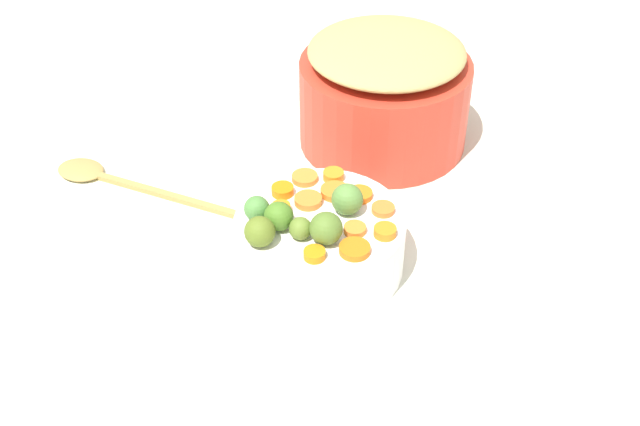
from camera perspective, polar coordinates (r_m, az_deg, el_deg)
tabletop at (r=1.09m, az=-0.87°, el=-3.42°), size 2.40×2.40×0.02m
serving_bowl_carrots at (r=1.05m, az=-0.00°, el=-2.12°), size 0.22×0.22×0.08m
metal_pot at (r=1.27m, az=4.55°, el=7.78°), size 0.26×0.26×0.14m
stuffing_mound at (r=1.23m, az=4.76°, el=11.33°), size 0.24×0.24×0.04m
carrot_slice_0 at (r=1.00m, az=2.49°, el=-1.16°), size 0.04×0.04×0.01m
carrot_slice_1 at (r=1.09m, az=0.96°, el=2.68°), size 0.04×0.04×0.01m
carrot_slice_2 at (r=1.06m, az=-2.67°, el=1.62°), size 0.04×0.04×0.01m
carrot_slice_3 at (r=1.00m, az=4.63°, el=-1.31°), size 0.03×0.03×0.01m
carrot_slice_4 at (r=0.97m, az=2.47°, el=-2.59°), size 0.05×0.05×0.01m
carrot_slice_5 at (r=1.03m, az=4.50°, el=0.28°), size 0.04×0.04×0.01m
carrot_slice_6 at (r=1.04m, az=-0.84°, el=0.90°), size 0.04×0.04×0.01m
carrot_slice_7 at (r=0.96m, az=-0.39°, el=-2.94°), size 0.04×0.04×0.01m
carrot_slice_8 at (r=1.08m, az=-1.09°, el=2.51°), size 0.05×0.05×0.01m
carrot_slice_9 at (r=1.06m, az=1.06°, el=1.53°), size 0.04×0.04×0.01m
carrot_slice_10 at (r=1.03m, az=-2.78°, el=0.33°), size 0.03×0.03×0.01m
carrot_slice_11 at (r=1.06m, az=2.76°, el=1.44°), size 0.04×0.04×0.01m
brussels_sprout_0 at (r=0.98m, az=-1.40°, el=-1.10°), size 0.03×0.03×0.03m
brussels_sprout_1 at (r=0.98m, az=-4.30°, el=-1.33°), size 0.04×0.04×0.04m
brussels_sprout_2 at (r=1.00m, az=-2.94°, el=-0.22°), size 0.04×0.04×0.04m
brussels_sprout_3 at (r=0.97m, az=0.39°, el=-1.11°), size 0.04×0.04×0.04m
brussels_sprout_4 at (r=1.01m, az=-4.50°, el=0.32°), size 0.03×0.03×0.03m
brussels_sprout_5 at (r=1.02m, az=1.94°, el=0.98°), size 0.04×0.04×0.04m
wooden_spoon at (r=1.26m, az=-14.82°, el=2.43°), size 0.25×0.25×0.01m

